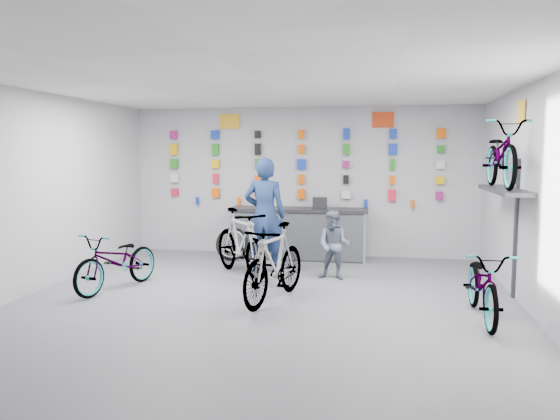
% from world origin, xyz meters
% --- Properties ---
extents(floor, '(8.00, 8.00, 0.00)m').
position_xyz_m(floor, '(0.00, 0.00, 0.00)').
color(floor, '#56575C').
rests_on(floor, ground).
extents(ceiling, '(8.00, 8.00, 0.00)m').
position_xyz_m(ceiling, '(0.00, 0.00, 3.00)').
color(ceiling, white).
rests_on(ceiling, wall_back).
extents(wall_back, '(7.00, 0.00, 7.00)m').
position_xyz_m(wall_back, '(0.00, 4.00, 1.50)').
color(wall_back, '#ABABAD').
rests_on(wall_back, floor).
extents(wall_front, '(7.00, 0.00, 7.00)m').
position_xyz_m(wall_front, '(0.00, -4.00, 1.50)').
color(wall_front, '#ABABAD').
rests_on(wall_front, floor).
extents(wall_left, '(0.00, 8.00, 8.00)m').
position_xyz_m(wall_left, '(-3.50, 0.00, 1.50)').
color(wall_left, '#ABABAD').
rests_on(wall_left, floor).
extents(wall_right, '(0.00, 8.00, 8.00)m').
position_xyz_m(wall_right, '(3.50, 0.00, 1.50)').
color(wall_right, '#ABABAD').
rests_on(wall_right, floor).
extents(counter, '(2.70, 0.66, 1.00)m').
position_xyz_m(counter, '(0.00, 3.54, 0.49)').
color(counter, black).
rests_on(counter, floor).
extents(merch_wall, '(5.57, 0.08, 1.56)m').
position_xyz_m(merch_wall, '(-0.08, 3.93, 1.80)').
color(merch_wall, red).
rests_on(merch_wall, wall_back).
extents(wall_bracket, '(0.39, 1.90, 2.00)m').
position_xyz_m(wall_bracket, '(3.33, 1.20, 1.46)').
color(wall_bracket, '#333338').
rests_on(wall_bracket, wall_right).
extents(sign_left, '(0.42, 0.02, 0.30)m').
position_xyz_m(sign_left, '(-1.50, 3.98, 2.72)').
color(sign_left, gold).
rests_on(sign_left, wall_back).
extents(sign_right, '(0.42, 0.02, 0.30)m').
position_xyz_m(sign_right, '(1.60, 3.98, 2.72)').
color(sign_right, red).
rests_on(sign_right, wall_back).
extents(sign_side, '(0.02, 0.40, 0.30)m').
position_xyz_m(sign_side, '(3.48, 1.20, 2.65)').
color(sign_side, gold).
rests_on(sign_side, wall_right).
extents(bike_left, '(1.05, 1.80, 0.89)m').
position_xyz_m(bike_left, '(-2.34, 0.61, 0.45)').
color(bike_left, gray).
rests_on(bike_left, floor).
extents(bike_center, '(0.97, 1.89, 1.09)m').
position_xyz_m(bike_center, '(0.13, 0.39, 0.55)').
color(bike_center, gray).
rests_on(bike_center, floor).
extents(bike_right, '(0.62, 1.73, 0.90)m').
position_xyz_m(bike_right, '(2.85, 0.03, 0.45)').
color(bike_right, gray).
rests_on(bike_right, floor).
extents(bike_service, '(1.61, 1.82, 1.14)m').
position_xyz_m(bike_service, '(-0.73, 1.83, 0.57)').
color(bike_service, gray).
rests_on(bike_service, floor).
extents(bike_wall, '(0.63, 1.80, 0.95)m').
position_xyz_m(bike_wall, '(3.25, 1.20, 2.05)').
color(bike_wall, gray).
rests_on(bike_wall, wall_bracket).
extents(clerk, '(0.74, 0.49, 2.00)m').
position_xyz_m(clerk, '(-0.40, 2.25, 1.00)').
color(clerk, navy).
rests_on(clerk, floor).
extents(customer, '(0.62, 0.52, 1.14)m').
position_xyz_m(customer, '(0.84, 1.89, 0.57)').
color(customer, slate).
rests_on(customer, floor).
extents(spare_wheel, '(0.68, 0.32, 0.65)m').
position_xyz_m(spare_wheel, '(-1.25, 3.17, 0.31)').
color(spare_wheel, black).
rests_on(spare_wheel, floor).
extents(register, '(0.31, 0.33, 0.22)m').
position_xyz_m(register, '(0.42, 3.55, 1.11)').
color(register, black).
rests_on(register, counter).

